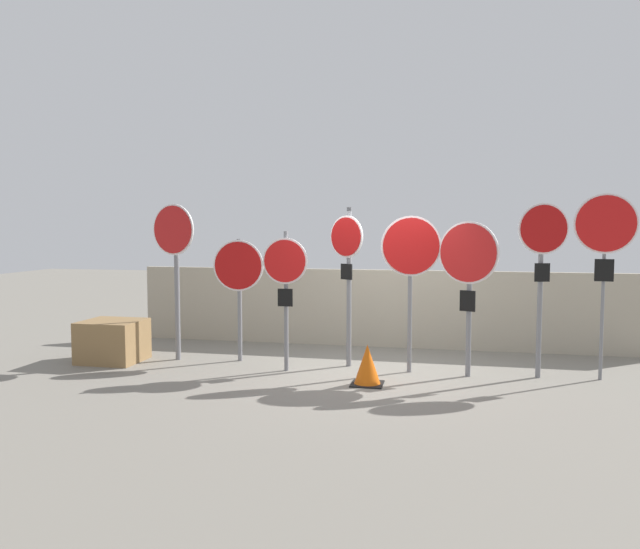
{
  "coord_description": "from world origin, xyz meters",
  "views": [
    {
      "loc": [
        1.22,
        -9.59,
        2.25
      ],
      "look_at": [
        -0.86,
        0.0,
        1.5
      ],
      "focal_mm": 35.0,
      "sensor_mm": 36.0,
      "label": 1
    }
  ],
  "objects_px": {
    "stop_sign_7": "(605,237)",
    "stop_sign_2": "(285,275)",
    "stop_sign_0": "(174,250)",
    "traffic_cone_0": "(367,365)",
    "stop_sign_1": "(239,274)",
    "stop_sign_3": "(347,260)",
    "storage_crate": "(113,341)",
    "stop_sign_6": "(542,254)",
    "stop_sign_5": "(468,267)",
    "stop_sign_4": "(411,257)"
  },
  "relations": [
    {
      "from": "stop_sign_3",
      "to": "stop_sign_2",
      "type": "bearing_deg",
      "value": -117.03
    },
    {
      "from": "stop_sign_4",
      "to": "stop_sign_1",
      "type": "bearing_deg",
      "value": 163.58
    },
    {
      "from": "stop_sign_3",
      "to": "traffic_cone_0",
      "type": "distance_m",
      "value": 1.87
    },
    {
      "from": "stop_sign_4",
      "to": "stop_sign_7",
      "type": "xyz_separation_m",
      "value": [
        2.77,
        0.1,
        0.33
      ]
    },
    {
      "from": "stop_sign_2",
      "to": "stop_sign_6",
      "type": "bearing_deg",
      "value": 5.12
    },
    {
      "from": "traffic_cone_0",
      "to": "stop_sign_2",
      "type": "bearing_deg",
      "value": 157.87
    },
    {
      "from": "stop_sign_4",
      "to": "storage_crate",
      "type": "distance_m",
      "value": 5.13
    },
    {
      "from": "stop_sign_7",
      "to": "traffic_cone_0",
      "type": "relative_size",
      "value": 4.72
    },
    {
      "from": "stop_sign_2",
      "to": "stop_sign_6",
      "type": "relative_size",
      "value": 0.84
    },
    {
      "from": "stop_sign_7",
      "to": "traffic_cone_0",
      "type": "distance_m",
      "value": 3.9
    },
    {
      "from": "stop_sign_5",
      "to": "stop_sign_3",
      "type": "bearing_deg",
      "value": -167.24
    },
    {
      "from": "stop_sign_3",
      "to": "stop_sign_4",
      "type": "height_order",
      "value": "stop_sign_3"
    },
    {
      "from": "stop_sign_1",
      "to": "stop_sign_6",
      "type": "distance_m",
      "value": 4.78
    },
    {
      "from": "stop_sign_7",
      "to": "storage_crate",
      "type": "xyz_separation_m",
      "value": [
        -7.69,
        -0.33,
        -1.76
      ]
    },
    {
      "from": "stop_sign_1",
      "to": "storage_crate",
      "type": "bearing_deg",
      "value": -171.35
    },
    {
      "from": "stop_sign_4",
      "to": "stop_sign_6",
      "type": "bearing_deg",
      "value": -10.35
    },
    {
      "from": "stop_sign_5",
      "to": "stop_sign_7",
      "type": "bearing_deg",
      "value": 28.51
    },
    {
      "from": "stop_sign_3",
      "to": "storage_crate",
      "type": "bearing_deg",
      "value": -141.6
    },
    {
      "from": "stop_sign_0",
      "to": "stop_sign_6",
      "type": "height_order",
      "value": "stop_sign_0"
    },
    {
      "from": "stop_sign_7",
      "to": "stop_sign_2",
      "type": "bearing_deg",
      "value": -169.24
    },
    {
      "from": "stop_sign_7",
      "to": "storage_crate",
      "type": "height_order",
      "value": "stop_sign_7"
    },
    {
      "from": "stop_sign_2",
      "to": "traffic_cone_0",
      "type": "bearing_deg",
      "value": -22.35
    },
    {
      "from": "stop_sign_4",
      "to": "traffic_cone_0",
      "type": "bearing_deg",
      "value": -134.1
    },
    {
      "from": "stop_sign_5",
      "to": "stop_sign_7",
      "type": "xyz_separation_m",
      "value": [
        1.92,
        0.2,
        0.46
      ]
    },
    {
      "from": "stop_sign_0",
      "to": "stop_sign_7",
      "type": "bearing_deg",
      "value": 15.82
    },
    {
      "from": "stop_sign_3",
      "to": "stop_sign_7",
      "type": "bearing_deg",
      "value": 29.73
    },
    {
      "from": "stop_sign_0",
      "to": "stop_sign_6",
      "type": "distance_m",
      "value": 5.83
    },
    {
      "from": "stop_sign_0",
      "to": "traffic_cone_0",
      "type": "xyz_separation_m",
      "value": [
        3.38,
        -0.95,
        -1.57
      ]
    },
    {
      "from": "stop_sign_1",
      "to": "stop_sign_3",
      "type": "relative_size",
      "value": 0.8
    },
    {
      "from": "stop_sign_0",
      "to": "traffic_cone_0",
      "type": "distance_m",
      "value": 3.85
    },
    {
      "from": "stop_sign_2",
      "to": "storage_crate",
      "type": "height_order",
      "value": "stop_sign_2"
    },
    {
      "from": "stop_sign_1",
      "to": "stop_sign_4",
      "type": "bearing_deg",
      "value": -8.33
    },
    {
      "from": "stop_sign_3",
      "to": "storage_crate",
      "type": "relative_size",
      "value": 2.67
    },
    {
      "from": "stop_sign_2",
      "to": "stop_sign_5",
      "type": "relative_size",
      "value": 0.93
    },
    {
      "from": "stop_sign_1",
      "to": "stop_sign_2",
      "type": "relative_size",
      "value": 0.94
    },
    {
      "from": "stop_sign_3",
      "to": "storage_crate",
      "type": "distance_m",
      "value": 4.16
    },
    {
      "from": "storage_crate",
      "to": "stop_sign_4",
      "type": "bearing_deg",
      "value": 2.67
    },
    {
      "from": "stop_sign_2",
      "to": "stop_sign_7",
      "type": "xyz_separation_m",
      "value": [
        4.67,
        0.41,
        0.59
      ]
    },
    {
      "from": "stop_sign_0",
      "to": "storage_crate",
      "type": "relative_size",
      "value": 2.74
    },
    {
      "from": "stop_sign_3",
      "to": "storage_crate",
      "type": "xyz_separation_m",
      "value": [
        -3.9,
        -0.46,
        -1.38
      ]
    },
    {
      "from": "stop_sign_2",
      "to": "stop_sign_5",
      "type": "distance_m",
      "value": 2.77
    },
    {
      "from": "stop_sign_4",
      "to": "traffic_cone_0",
      "type": "relative_size",
      "value": 4.17
    },
    {
      "from": "traffic_cone_0",
      "to": "stop_sign_5",
      "type": "bearing_deg",
      "value": 28.66
    },
    {
      "from": "stop_sign_1",
      "to": "stop_sign_3",
      "type": "xyz_separation_m",
      "value": [
        1.83,
        0.0,
        0.26
      ]
    },
    {
      "from": "stop_sign_2",
      "to": "stop_sign_4",
      "type": "bearing_deg",
      "value": 8.9
    },
    {
      "from": "traffic_cone_0",
      "to": "storage_crate",
      "type": "relative_size",
      "value": 0.6
    },
    {
      "from": "stop_sign_0",
      "to": "stop_sign_5",
      "type": "bearing_deg",
      "value": 13.48
    },
    {
      "from": "stop_sign_0",
      "to": "stop_sign_6",
      "type": "relative_size",
      "value": 1.01
    },
    {
      "from": "stop_sign_0",
      "to": "stop_sign_3",
      "type": "bearing_deg",
      "value": 18.45
    },
    {
      "from": "stop_sign_1",
      "to": "stop_sign_3",
      "type": "distance_m",
      "value": 1.85
    }
  ]
}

